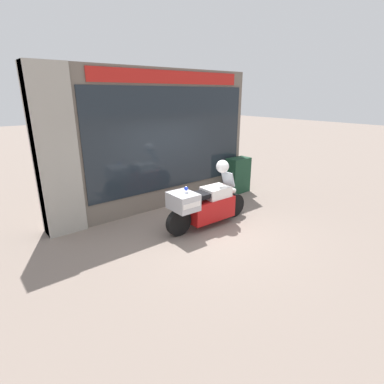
% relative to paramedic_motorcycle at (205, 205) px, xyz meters
% --- Properties ---
extents(ground_plane, '(60.00, 60.00, 0.00)m').
position_rel_paramedic_motorcycle_xyz_m(ground_plane, '(-0.04, -0.10, -0.56)').
color(ground_plane, gray).
extents(shop_building, '(6.13, 0.55, 3.71)m').
position_rel_paramedic_motorcycle_xyz_m(shop_building, '(-0.44, 1.89, 1.30)').
color(shop_building, '#6B6056').
rests_on(shop_building, ground).
extents(window_display, '(4.83, 0.30, 1.81)m').
position_rel_paramedic_motorcycle_xyz_m(window_display, '(0.31, 1.92, -0.12)').
color(window_display, slate).
rests_on(window_display, ground).
extents(paramedic_motorcycle, '(2.39, 0.67, 1.26)m').
position_rel_paramedic_motorcycle_xyz_m(paramedic_motorcycle, '(0.00, 0.00, 0.00)').
color(paramedic_motorcycle, black).
rests_on(paramedic_motorcycle, ground).
extents(utility_cabinet, '(0.74, 0.44, 1.13)m').
position_rel_paramedic_motorcycle_xyz_m(utility_cabinet, '(2.63, 1.34, 0.01)').
color(utility_cabinet, '#193D28').
rests_on(utility_cabinet, ground).
extents(white_helmet, '(0.31, 0.31, 0.31)m').
position_rel_paramedic_motorcycle_xyz_m(white_helmet, '(0.55, -0.01, 0.86)').
color(white_helmet, white).
rests_on(white_helmet, paramedic_motorcycle).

